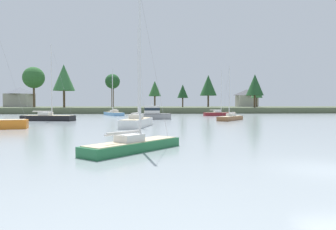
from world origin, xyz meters
TOP-DOWN VIEW (x-y plane):
  - ground_plane at (0.00, 0.00)m, footprint 442.53×442.53m
  - far_shore_bank at (0.00, 102.55)m, footprint 199.14×59.40m
  - sailboat_skyblue at (-14.87, 61.01)m, footprint 5.67×9.12m
  - cruiser_grey at (-6.79, 41.78)m, footprint 7.61×2.80m
  - sailboat_green at (-8.10, 5.57)m, footprint 5.62×6.07m
  - sailboat_wood at (6.66, 37.24)m, footprint 5.76×6.75m
  - sailboat_white at (-8.37, 23.81)m, footprint 3.86×8.33m
  - sailboat_black at (-23.06, 38.44)m, footprint 8.76×4.19m
  - sailboat_maroon at (9.57, 56.73)m, footprint 7.10×2.58m
  - mooring_buoy_green at (11.69, 63.64)m, footprint 0.49×0.49m
  - shore_tree_far_left at (26.11, 78.39)m, footprint 5.28×5.28m
  - shore_tree_far_right at (-44.35, 92.36)m, footprint 7.08×7.08m
  - shore_tree_right at (-19.12, 99.63)m, footprint 5.34×5.34m
  - shore_tree_right_mid at (-4.26, 84.06)m, footprint 3.95×3.95m
  - shore_tree_inland_a at (5.92, 94.11)m, footprint 3.86×3.86m
  - shore_tree_left at (34.46, 98.61)m, footprint 4.19×4.19m
  - shore_tree_center_left at (-32.21, 83.48)m, footprint 6.57×6.57m
  - shore_tree_left_mid at (15.95, 98.36)m, footprint 6.19×6.19m
  - cottage_behind_trees at (-53.77, 104.56)m, footprint 8.89×9.79m
  - cottage_hillside at (34.38, 109.65)m, footprint 8.26×7.11m

SIDE VIEW (x-z plane):
  - ground_plane at x=0.00m, z-range 0.00..0.00m
  - mooring_buoy_green at x=11.69m, z-range -0.18..0.36m
  - sailboat_wood at x=6.66m, z-range -4.46..4.88m
  - sailboat_green at x=-8.10m, z-range -4.55..4.97m
  - sailboat_maroon at x=9.57m, z-range -5.31..5.78m
  - sailboat_skyblue at x=-14.87m, z-range -5.63..6.13m
  - sailboat_black at x=-23.06m, z-range -6.17..6.69m
  - sailboat_white at x=-8.37m, z-range -5.97..6.50m
  - cruiser_grey at x=-6.79m, z-range -1.49..2.64m
  - far_shore_bank at x=0.00m, z-range 0.00..1.68m
  - cottage_hillside at x=34.38m, z-range 1.81..8.91m
  - cottage_behind_trees at x=-53.77m, z-range 1.81..9.11m
  - shore_tree_inland_a at x=5.92m, z-range 3.26..11.22m
  - shore_tree_right_mid at x=-4.26m, z-range 3.41..11.81m
  - shore_tree_left at x=34.46m, z-range 3.36..11.93m
  - shore_tree_far_left at x=26.11m, z-range 3.48..13.63m
  - shore_tree_left_mid at x=15.95m, z-range 3.75..15.56m
  - shore_tree_right at x=-19.12m, z-range 4.81..16.81m
  - shore_tree_center_left at x=-32.21m, z-range 4.23..17.47m
  - shore_tree_far_right at x=-44.35m, z-range 4.79..18.22m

